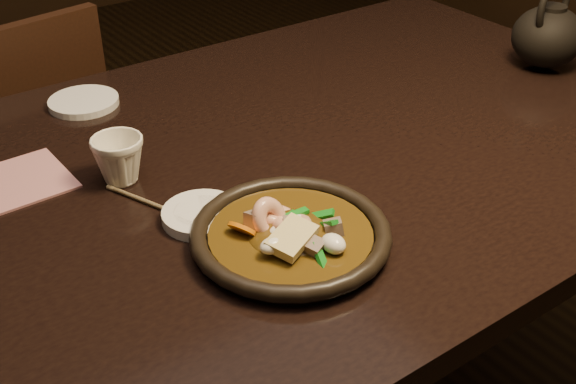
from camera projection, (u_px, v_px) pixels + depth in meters
table at (241, 209)px, 1.12m from camera, size 1.60×0.90×0.75m
chair at (17, 179)px, 1.61m from camera, size 0.46×0.46×0.84m
plate at (291, 235)px, 0.91m from camera, size 0.26×0.26×0.03m
stirfry at (289, 232)px, 0.91m from camera, size 0.14×0.15×0.06m
soy_dish at (202, 215)px, 0.96m from camera, size 0.11×0.11×0.01m
saucer_right at (84, 102)px, 1.25m from camera, size 0.12×0.12×0.01m
tea_cup at (119, 158)px, 1.03m from camera, size 0.09×0.09×0.08m
chopsticks at (170, 211)px, 0.97m from camera, size 0.09×0.21×0.01m
napkin at (19, 181)px, 1.04m from camera, size 0.14×0.14×0.00m
teapot at (549, 33)px, 1.36m from camera, size 0.16×0.13×0.18m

